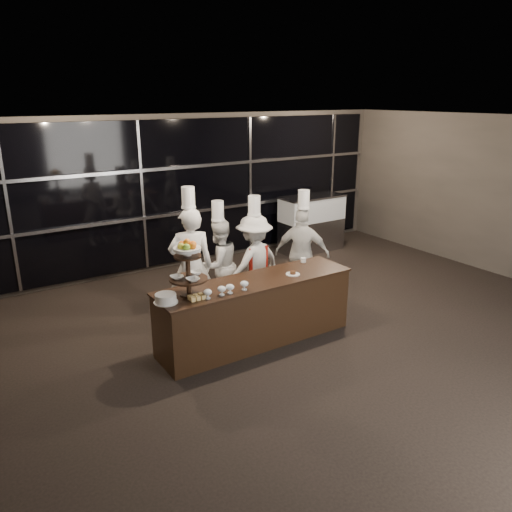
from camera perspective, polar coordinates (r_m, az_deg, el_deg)
room at (r=6.27m, az=14.21°, el=0.41°), size 10.00×10.00×10.00m
window_wall at (r=10.17m, az=-6.54°, el=7.46°), size 8.60×0.10×2.80m
buffet_counter at (r=6.99m, az=-0.04°, el=-6.26°), size 2.84×0.74×0.92m
display_stand at (r=6.22m, az=-7.79°, el=-0.91°), size 0.48×0.48×0.74m
compotes at (r=6.33m, az=-3.45°, el=-3.69°), size 0.64×0.11×0.12m
layer_cake at (r=6.18m, az=-10.28°, el=-4.79°), size 0.30×0.30×0.11m
pastry_squares at (r=6.23m, az=-6.79°, el=-4.70°), size 0.20×0.13×0.05m
small_plate at (r=7.04m, az=4.23°, el=-2.02°), size 0.20×0.20×0.05m
chef_cup at (r=7.56m, az=5.44°, el=-0.46°), size 0.08×0.08×0.07m
display_case at (r=11.12m, az=6.37°, el=4.06°), size 1.45×0.63×1.24m
chef_a at (r=7.48m, az=-7.43°, el=-1.02°), size 0.76×0.62×2.09m
chef_b at (r=7.97m, az=-4.25°, el=-0.94°), size 0.81×0.68×1.78m
chef_c at (r=7.95m, az=-0.20°, el=-0.68°), size 1.10×0.76×1.86m
chef_d at (r=8.42m, az=5.29°, el=0.39°), size 0.91×0.93×1.87m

